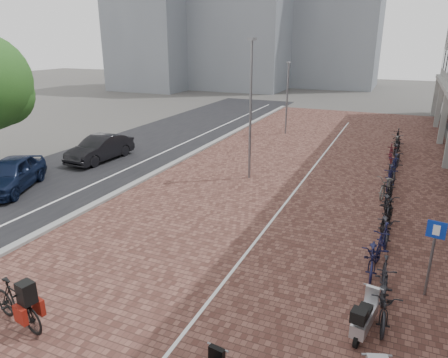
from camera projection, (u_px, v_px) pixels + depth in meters
The scene contains 14 objects.
ground at pixel (141, 283), 11.93m from camera, with size 140.00×140.00×0.00m, color #474442.
plaza_brick at pixel (305, 173), 21.58m from camera, with size 14.50×42.00×0.04m, color brown.
street_asphalt at pixel (130, 152), 25.75m from camera, with size 8.00×50.00×0.03m, color black.
curb at pixel (185, 157), 24.25m from camera, with size 0.35×42.00×0.14m, color gray.
lane_line at pixel (158, 155), 24.99m from camera, with size 0.12×44.00×0.00m, color white.
parking_line at pixel (309, 173), 21.50m from camera, with size 0.10×30.00×0.00m, color white.
car_navy at pixel (11, 174), 19.02m from camera, with size 1.80×4.48×1.53m, color black.
car_dark at pixel (100, 148), 23.70m from camera, with size 1.52×4.36×1.44m, color black.
hero_bike at pixel (17, 303), 9.98m from camera, with size 2.06×0.94×1.40m.
scooter_front at pixel (365, 316), 9.70m from camera, with size 0.47×1.51×1.04m, color #AFAEB4, non-canonical shape.
parking_sign at pixel (433, 248), 10.85m from camera, with size 0.47×0.12×2.24m.
lamp_near at pixel (250, 112), 19.77m from camera, with size 0.12×0.12×6.67m, color gray.
lamp_far at pixel (287, 99), 29.78m from camera, with size 0.12×0.12×5.12m, color slate.
bike_row at pixel (391, 183), 18.65m from camera, with size 1.37×21.45×1.05m.
Camera 1 is at (6.33, -8.51, 6.69)m, focal length 33.12 mm.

